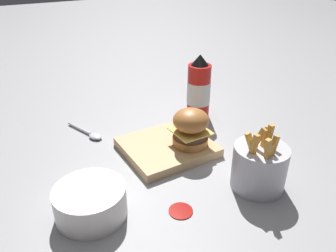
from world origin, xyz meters
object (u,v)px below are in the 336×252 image
ketchup_bottle (199,90)px  side_bowl (90,201)px  spoon (91,134)px  serving_board (168,147)px  fries_basket (259,166)px  burger (191,127)px

ketchup_bottle → side_bowl: ketchup_bottle is taller
side_bowl → spoon: (0.10, 0.30, -0.03)m
serving_board → fries_basket: fries_basket is taller
serving_board → spoon: serving_board is taller
side_bowl → spoon: size_ratio=0.98×
ketchup_bottle → spoon: 0.35m
side_bowl → fries_basket: bearing=-16.5°
fries_basket → side_bowl: bearing=163.5°
ketchup_bottle → spoon: ketchup_bottle is taller
burger → spoon: bearing=133.2°
serving_board → fries_basket: (0.09, -0.23, 0.04)m
burger → fries_basket: (0.05, -0.19, -0.02)m
ketchup_bottle → spoon: bearing=171.7°
fries_basket → side_bowl: size_ratio=1.10×
burger → side_bowl: bearing=-162.9°
serving_board → side_bowl: (-0.25, -0.12, 0.02)m
side_bowl → burger: bearing=17.1°
serving_board → fries_basket: 0.25m
burger → side_bowl: size_ratio=0.69×
serving_board → fries_basket: bearing=-67.3°
spoon → ketchup_bottle: bearing=62.3°
burger → fries_basket: fries_basket is taller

